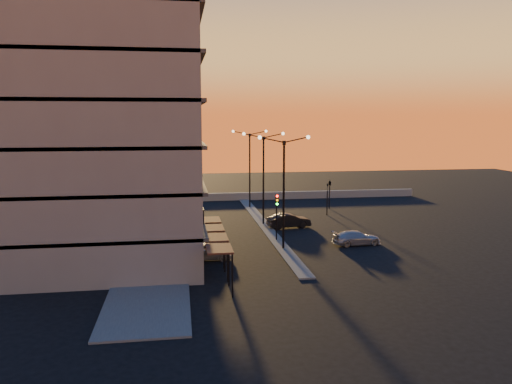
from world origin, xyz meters
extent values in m
plane|color=black|center=(0.00, 0.00, 0.00)|extent=(120.00, 120.00, 0.00)
cube|color=#52524F|center=(-10.50, 4.00, 0.06)|extent=(5.00, 40.00, 0.12)
cube|color=#52524F|center=(0.00, 10.00, 0.06)|extent=(1.20, 36.00, 0.12)
cube|color=slate|center=(2.00, 26.00, 0.50)|extent=(44.00, 0.50, 1.00)
cylinder|color=slate|center=(-14.00, 2.00, 12.50)|extent=(14.00, 14.00, 25.00)
cube|color=slate|center=(-14.00, -3.00, 12.50)|extent=(14.00, 10.00, 25.00)
cylinder|color=black|center=(-14.00, 2.00, 1.60)|extent=(14.16, 14.16, 2.40)
cube|color=black|center=(-6.80, -2.00, 3.60)|extent=(0.15, 3.20, 1.20)
cylinder|color=black|center=(0.00, 0.00, 4.50)|extent=(0.18, 0.18, 9.00)
cube|color=black|center=(0.00, 0.00, 8.90)|extent=(0.25, 0.25, 0.35)
sphere|color=#FFE5B2|center=(-2.00, 0.00, 9.35)|extent=(0.32, 0.32, 0.32)
sphere|color=#FFE5B2|center=(2.00, 0.00, 9.35)|extent=(0.32, 0.32, 0.32)
cylinder|color=black|center=(0.00, 10.00, 4.50)|extent=(0.18, 0.18, 9.00)
cube|color=black|center=(0.00, 10.00, 8.90)|extent=(0.25, 0.25, 0.35)
sphere|color=#FFE5B2|center=(-2.00, 10.00, 9.35)|extent=(0.32, 0.32, 0.32)
sphere|color=#FFE5B2|center=(2.00, 10.00, 9.35)|extent=(0.32, 0.32, 0.32)
cylinder|color=black|center=(0.00, 20.00, 4.50)|extent=(0.18, 0.18, 9.00)
cube|color=black|center=(0.00, 20.00, 8.90)|extent=(0.25, 0.25, 0.35)
sphere|color=#FFE5B2|center=(-2.00, 20.00, 9.35)|extent=(0.32, 0.32, 0.32)
sphere|color=#FFE5B2|center=(2.00, 20.00, 9.35)|extent=(0.32, 0.32, 0.32)
cylinder|color=black|center=(0.00, 3.00, 1.60)|extent=(0.12, 0.12, 3.20)
cube|color=black|center=(0.00, 2.82, 3.75)|extent=(0.28, 0.16, 1.00)
sphere|color=#FF0C05|center=(0.00, 2.72, 4.10)|extent=(0.20, 0.20, 0.20)
sphere|color=orange|center=(0.00, 2.72, 3.75)|extent=(0.20, 0.20, 0.20)
sphere|color=#0CFF26|center=(0.00, 2.72, 3.40)|extent=(0.20, 0.20, 0.20)
cylinder|color=black|center=(8.00, 14.00, 1.40)|extent=(0.12, 0.12, 2.80)
imported|color=black|center=(8.00, 14.00, 3.20)|extent=(0.13, 0.16, 0.80)
cylinder|color=black|center=(9.50, 18.00, 1.40)|extent=(0.12, 0.12, 2.80)
imported|color=black|center=(9.50, 18.00, 3.20)|extent=(0.42, 1.99, 0.80)
imported|color=#929699|center=(-6.50, -2.05, 0.68)|extent=(4.13, 2.04, 1.35)
imported|color=black|center=(2.31, 8.26, 0.71)|extent=(4.50, 2.14, 1.42)
imported|color=#9FA2A6|center=(6.62, 0.63, 0.61)|extent=(4.36, 2.05, 1.23)
camera|label=1|loc=(-8.43, -39.74, 10.84)|focal=35.00mm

